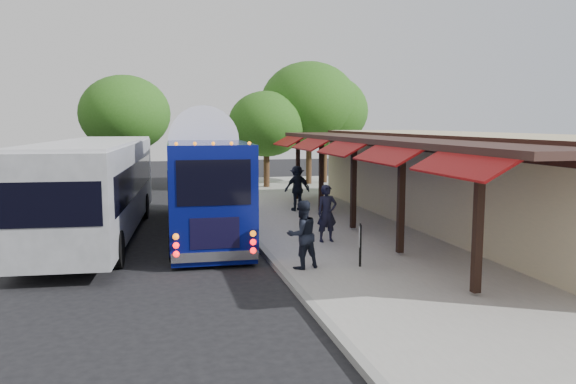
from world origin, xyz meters
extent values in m
plane|color=black|center=(0.00, 0.00, 0.00)|extent=(90.00, 90.00, 0.00)
cube|color=#9E9B93|center=(5.00, 4.00, 0.07)|extent=(10.00, 40.00, 0.15)
cube|color=gray|center=(0.05, 4.00, 0.07)|extent=(0.20, 40.00, 0.16)
cube|color=#C7B68A|center=(8.50, 4.00, 1.80)|extent=(5.00, 20.00, 3.60)
cube|color=black|center=(5.98, 4.00, 3.30)|extent=(0.06, 20.00, 0.60)
cube|color=#331E19|center=(4.90, 4.00, 3.40)|extent=(2.60, 20.00, 0.18)
cube|color=black|center=(3.78, -4.00, 1.80)|extent=(0.18, 0.18, 3.16)
cube|color=maroon|center=(3.35, -4.00, 3.15)|extent=(1.00, 3.20, 0.57)
cube|color=black|center=(3.78, 0.00, 1.80)|extent=(0.18, 0.18, 3.16)
cube|color=maroon|center=(3.35, 0.00, 3.15)|extent=(1.00, 3.20, 0.57)
cube|color=black|center=(3.78, 4.00, 1.80)|extent=(0.18, 0.18, 3.16)
cube|color=maroon|center=(3.35, 4.00, 3.15)|extent=(1.00, 3.20, 0.57)
cube|color=black|center=(3.78, 8.00, 1.80)|extent=(0.18, 0.18, 3.16)
cube|color=maroon|center=(3.35, 8.00, 3.15)|extent=(1.00, 3.20, 0.57)
cube|color=black|center=(3.78, 12.00, 1.80)|extent=(0.18, 0.18, 3.16)
cube|color=maroon|center=(3.35, 12.00, 3.15)|extent=(1.00, 3.20, 0.57)
sphere|color=#1A6C90|center=(4.20, -2.00, 2.88)|extent=(0.26, 0.26, 0.26)
sphere|color=#1A6C90|center=(4.20, 3.00, 2.88)|extent=(0.26, 0.26, 0.26)
sphere|color=#1A6C90|center=(4.20, 8.00, 2.88)|extent=(0.26, 0.26, 0.26)
cube|color=#070E5C|center=(-1.45, 5.73, 1.92)|extent=(2.77, 11.45, 2.99)
cube|color=#070E5C|center=(-1.45, 5.73, 0.28)|extent=(2.72, 11.34, 0.33)
ellipsoid|color=white|center=(-1.45, 5.73, 3.39)|extent=(2.76, 11.22, 0.53)
cube|color=black|center=(-1.45, 0.03, 2.42)|extent=(1.98, 0.09, 1.23)
cube|color=silver|center=(-1.45, 0.09, 0.40)|extent=(2.37, 0.24, 0.27)
sphere|color=#FF0C0C|center=(-2.49, 0.01, 0.64)|extent=(0.17, 0.17, 0.17)
sphere|color=#FF0C0C|center=(-0.41, 0.01, 0.64)|extent=(0.17, 0.17, 0.17)
cylinder|color=black|center=(-2.55, 1.40, 0.49)|extent=(0.31, 0.99, 0.99)
cylinder|color=black|center=(-0.35, 1.40, 0.49)|extent=(0.31, 0.99, 0.99)
cylinder|color=black|center=(-2.55, 9.37, 0.49)|extent=(0.31, 0.99, 0.99)
cylinder|color=black|center=(-0.35, 9.37, 0.49)|extent=(0.31, 0.99, 0.99)
cube|color=gray|center=(-5.16, 5.45, 1.83)|extent=(3.68, 12.77, 2.90)
cube|color=black|center=(-6.54, 5.45, 2.08)|extent=(0.83, 10.68, 1.10)
cube|color=black|center=(-3.79, 5.45, 2.08)|extent=(0.83, 10.68, 1.10)
cube|color=silver|center=(-5.16, 5.45, 3.33)|extent=(3.60, 12.51, 0.11)
cylinder|color=black|center=(-6.42, 1.04, 0.53)|extent=(0.38, 1.07, 1.05)
cylinder|color=black|center=(-3.91, 1.04, 0.53)|extent=(0.38, 1.07, 1.05)
cylinder|color=black|center=(-6.42, 9.23, 0.53)|extent=(0.38, 1.07, 1.05)
cylinder|color=black|center=(-3.91, 9.23, 0.53)|extent=(0.38, 1.07, 1.05)
imported|color=black|center=(2.25, 2.28, 1.08)|extent=(0.72, 0.51, 1.87)
imported|color=black|center=(0.60, -0.78, 1.06)|extent=(1.04, 0.91, 1.83)
imported|color=black|center=(2.93, 8.73, 1.12)|extent=(1.22, 0.72, 1.95)
imported|color=black|center=(3.40, 10.69, 1.06)|extent=(1.30, 0.93, 1.82)
cube|color=black|center=(2.17, -0.99, 0.72)|extent=(0.08, 0.08, 1.14)
cube|color=black|center=(2.17, -0.99, 0.98)|extent=(0.21, 0.50, 0.62)
cube|color=white|center=(2.14, -0.99, 0.98)|extent=(0.15, 0.42, 0.52)
cylinder|color=#382314|center=(3.41, 18.12, 1.33)|extent=(0.36, 0.36, 2.66)
ellipsoid|color=#275B16|center=(3.41, 18.12, 3.93)|extent=(4.59, 4.59, 3.90)
cylinder|color=#382314|center=(6.36, 19.25, 1.76)|extent=(0.36, 0.36, 3.52)
ellipsoid|color=#275B16|center=(6.36, 19.25, 5.20)|extent=(6.08, 6.08, 5.17)
cylinder|color=#382314|center=(7.54, 19.73, 1.60)|extent=(0.36, 0.36, 3.21)
ellipsoid|color=#275B16|center=(7.54, 19.73, 4.74)|extent=(5.54, 5.54, 4.71)
cylinder|color=#382314|center=(-4.77, 19.61, 1.53)|extent=(0.36, 0.36, 3.06)
ellipsoid|color=#275B16|center=(-4.77, 19.61, 4.53)|extent=(5.29, 5.29, 4.50)
camera|label=1|loc=(-3.17, -14.92, 4.02)|focal=35.00mm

